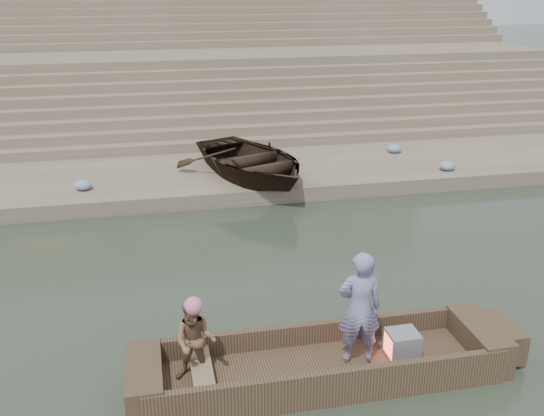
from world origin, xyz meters
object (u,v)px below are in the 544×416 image
object	(u,v)px
television	(402,344)
beached_rowboat	(251,160)
main_rowboat	(320,372)
standing_man	(359,308)
rowing_man	(195,341)

from	to	relation	value
television	beached_rowboat	xyz separation A→B (m)	(-0.79, 8.53, 0.45)
main_rowboat	beached_rowboat	xyz separation A→B (m)	(0.48, 8.53, 0.76)
main_rowboat	standing_man	size ratio (longest dim) A/B	2.81
rowing_man	television	world-z (taller)	rowing_man
standing_man	main_rowboat	bearing A→B (deg)	9.92
rowing_man	beached_rowboat	bearing A→B (deg)	89.98
standing_man	beached_rowboat	distance (m)	8.50
rowing_man	standing_man	bearing A→B (deg)	14.25
main_rowboat	television	size ratio (longest dim) A/B	10.87
standing_man	beached_rowboat	xyz separation A→B (m)	(-0.09, 8.50, -0.24)
standing_man	beached_rowboat	bearing A→B (deg)	-82.41
television	beached_rowboat	world-z (taller)	beached_rowboat
main_rowboat	standing_man	distance (m)	1.15
television	beached_rowboat	distance (m)	8.58
main_rowboat	rowing_man	size ratio (longest dim) A/B	4.01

